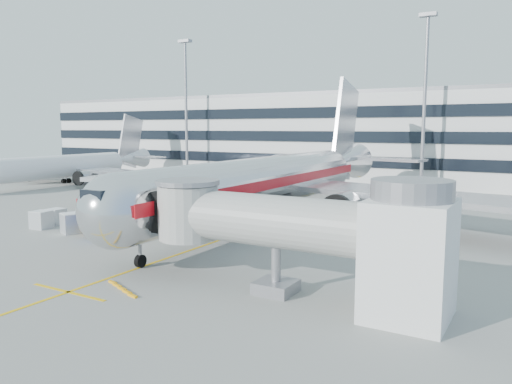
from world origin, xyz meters
The scene contains 15 objects.
ground centered at (0.00, 0.00, 0.00)m, with size 180.00×180.00×0.00m, color gray.
lead_in_line centered at (0.00, 10.00, 0.01)m, with size 0.25×70.00×0.01m, color #EAB10C.
stop_bar centered at (0.00, -14.00, 0.01)m, with size 6.00×0.25×0.01m, color #EAB10C.
main_jet centered at (0.00, 11.72, 4.23)m, with size 50.95×48.70×16.06m.
jet_bridge centered at (12.18, -8.00, 3.87)m, with size 17.80×4.50×7.00m.
terminal centered at (0.00, 57.95, 7.80)m, with size 150.00×24.25×15.60m.
light_mast_west centered at (-35.00, 42.00, 14.88)m, with size 2.40×1.20×25.45m.
light_mast_centre centered at (8.00, 42.00, 14.88)m, with size 2.40×1.20×25.45m.
second_jet centered at (-45.13, 22.80, 3.18)m, with size 38.21×36.52×12.04m.
belt_loader centered at (-10.79, -1.72, 0.58)m, with size 4.38×2.45×2.04m.
baggage_tug centered at (-9.19, -3.05, 0.91)m, with size 3.07×2.31×2.08m.
cargo_container_left centered at (-17.87, -0.78, 0.80)m, with size 1.57×1.57×1.58m.
cargo_container_right centered at (-17.41, -2.79, 0.85)m, with size 1.76×1.76×1.69m.
cargo_container_front centered at (-13.24, -2.68, 0.92)m, with size 2.24×2.24×1.83m.
ramp_worker centered at (-6.07, -0.93, 0.89)m, with size 0.65×0.43×1.79m, color #93F519.
Camera 1 is at (23.55, -32.71, 9.52)m, focal length 35.00 mm.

